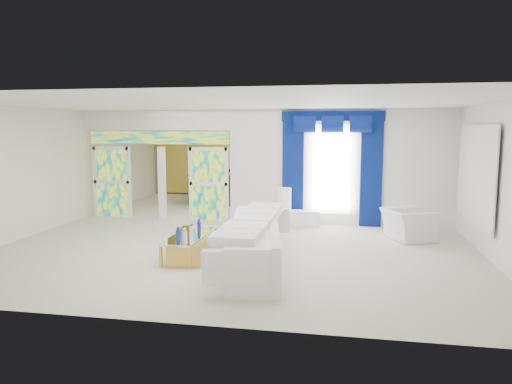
% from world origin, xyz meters
% --- Properties ---
extents(floor, '(12.00, 12.00, 0.00)m').
position_xyz_m(floor, '(0.00, 0.00, 0.00)').
color(floor, '#B7AF9E').
rests_on(floor, ground).
extents(dividing_wall, '(5.70, 0.18, 3.00)m').
position_xyz_m(dividing_wall, '(2.15, 1.00, 1.50)').
color(dividing_wall, white).
rests_on(dividing_wall, ground).
extents(dividing_header, '(4.30, 0.18, 0.55)m').
position_xyz_m(dividing_header, '(-2.85, 1.00, 2.73)').
color(dividing_header, white).
rests_on(dividing_header, dividing_wall).
extents(stained_panel_left, '(0.95, 0.04, 2.00)m').
position_xyz_m(stained_panel_left, '(-4.28, 1.00, 1.00)').
color(stained_panel_left, '#994C3F').
rests_on(stained_panel_left, ground).
extents(stained_panel_right, '(0.95, 0.04, 2.00)m').
position_xyz_m(stained_panel_right, '(-1.42, 1.00, 1.00)').
color(stained_panel_right, '#994C3F').
rests_on(stained_panel_right, ground).
extents(stained_transom, '(4.00, 0.05, 0.35)m').
position_xyz_m(stained_transom, '(-2.85, 1.00, 2.25)').
color(stained_transom, '#994C3F').
rests_on(stained_transom, dividing_header).
extents(window_pane, '(1.00, 0.02, 2.30)m').
position_xyz_m(window_pane, '(1.90, 0.90, 1.45)').
color(window_pane, white).
rests_on(window_pane, dividing_wall).
extents(blue_drape_left, '(0.55, 0.10, 2.80)m').
position_xyz_m(blue_drape_left, '(0.90, 0.87, 1.40)').
color(blue_drape_left, '#030A46').
rests_on(blue_drape_left, ground).
extents(blue_drape_right, '(0.55, 0.10, 2.80)m').
position_xyz_m(blue_drape_right, '(2.90, 0.87, 1.40)').
color(blue_drape_right, '#030A46').
rests_on(blue_drape_right, ground).
extents(blue_pelmet, '(2.60, 0.12, 0.25)m').
position_xyz_m(blue_pelmet, '(1.90, 0.87, 2.82)').
color(blue_pelmet, '#030A46').
rests_on(blue_pelmet, dividing_wall).
extents(wall_mirror, '(0.04, 2.70, 1.90)m').
position_xyz_m(wall_mirror, '(4.94, -1.00, 1.55)').
color(wall_mirror, white).
rests_on(wall_mirror, ground).
extents(gold_curtains, '(9.70, 0.12, 2.90)m').
position_xyz_m(gold_curtains, '(0.00, 5.90, 1.50)').
color(gold_curtains, gold).
rests_on(gold_curtains, ground).
extents(white_sofa, '(1.51, 4.07, 0.76)m').
position_xyz_m(white_sofa, '(0.61, -3.01, 0.38)').
color(white_sofa, silver).
rests_on(white_sofa, ground).
extents(coffee_table, '(0.92, 1.94, 0.41)m').
position_xyz_m(coffee_table, '(-0.74, -2.71, 0.21)').
color(coffee_table, '#BA923A').
rests_on(coffee_table, ground).
extents(console_table, '(1.24, 0.51, 0.40)m').
position_xyz_m(console_table, '(1.01, 0.58, 0.20)').
color(console_table, white).
rests_on(console_table, ground).
extents(table_lamp, '(0.36, 0.36, 0.58)m').
position_xyz_m(table_lamp, '(0.71, 0.58, 0.69)').
color(table_lamp, white).
rests_on(table_lamp, console_table).
extents(armchair, '(1.27, 1.34, 0.69)m').
position_xyz_m(armchair, '(3.68, -0.51, 0.35)').
color(armchair, silver).
rests_on(armchair, ground).
extents(grand_piano, '(1.61, 2.09, 1.04)m').
position_xyz_m(grand_piano, '(-1.99, 4.31, 0.52)').
color(grand_piano, black).
rests_on(grand_piano, ground).
extents(piano_bench, '(0.87, 0.35, 0.29)m').
position_xyz_m(piano_bench, '(-1.99, 2.71, 0.14)').
color(piano_bench, black).
rests_on(piano_bench, ground).
extents(tv_console, '(0.70, 0.66, 0.85)m').
position_xyz_m(tv_console, '(-4.71, 2.18, 0.42)').
color(tv_console, tan).
rests_on(tv_console, ground).
extents(chandelier, '(0.60, 0.60, 0.60)m').
position_xyz_m(chandelier, '(-2.30, 3.40, 2.65)').
color(chandelier, gold).
rests_on(chandelier, ceiling).
extents(decanters, '(0.19, 1.06, 0.20)m').
position_xyz_m(decanters, '(-0.76, -2.89, 0.50)').
color(decanters, navy).
rests_on(decanters, coffee_table).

